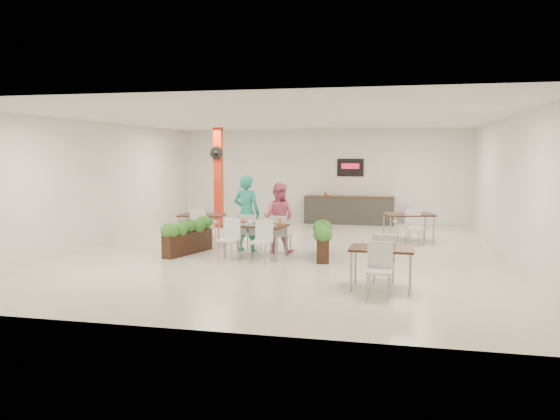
# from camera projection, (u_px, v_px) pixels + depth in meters

# --- Properties ---
(ground) EXTENTS (12.00, 12.00, 0.00)m
(ground) POSITION_uv_depth(u_px,v_px,m) (286.00, 252.00, 13.24)
(ground) COLOR beige
(ground) RESTS_ON ground
(room_shell) EXTENTS (10.10, 12.10, 3.22)m
(room_shell) POSITION_uv_depth(u_px,v_px,m) (286.00, 169.00, 13.03)
(room_shell) COLOR white
(room_shell) RESTS_ON ground
(red_column) EXTENTS (0.40, 0.41, 3.20)m
(red_column) POSITION_uv_depth(u_px,v_px,m) (218.00, 177.00, 17.40)
(red_column) COLOR #BA230C
(red_column) RESTS_ON ground
(service_counter) EXTENTS (3.00, 0.64, 2.20)m
(service_counter) POSITION_uv_depth(u_px,v_px,m) (349.00, 209.00, 18.47)
(service_counter) COLOR #2E2C29
(service_counter) RESTS_ON ground
(main_table) EXTENTS (1.51, 1.80, 0.92)m
(main_table) POSITION_uv_depth(u_px,v_px,m) (255.00, 229.00, 12.63)
(main_table) COLOR #311E10
(main_table) RESTS_ON ground
(diner_man) EXTENTS (0.75, 0.55, 1.87)m
(diner_man) POSITION_uv_depth(u_px,v_px,m) (247.00, 213.00, 13.31)
(diner_man) COLOR teal
(diner_man) RESTS_ON ground
(diner_woman) EXTENTS (0.91, 0.76, 1.68)m
(diner_woman) POSITION_uv_depth(u_px,v_px,m) (279.00, 218.00, 13.15)
(diner_woman) COLOR pink
(diner_woman) RESTS_ON ground
(planter_left) EXTENTS (0.76, 1.65, 0.88)m
(planter_left) POSITION_uv_depth(u_px,v_px,m) (188.00, 234.00, 12.99)
(planter_left) COLOR black
(planter_left) RESTS_ON ground
(planter_right) EXTENTS (0.60, 1.69, 0.88)m
(planter_right) POSITION_uv_depth(u_px,v_px,m) (323.00, 237.00, 12.55)
(planter_right) COLOR black
(planter_right) RESTS_ON ground
(side_table_a) EXTENTS (1.25, 1.65, 0.92)m
(side_table_a) POSITION_uv_depth(u_px,v_px,m) (202.00, 219.00, 14.70)
(side_table_a) COLOR #311E10
(side_table_a) RESTS_ON ground
(side_table_b) EXTENTS (1.47, 1.67, 0.92)m
(side_table_b) POSITION_uv_depth(u_px,v_px,m) (408.00, 218.00, 14.85)
(side_table_b) COLOR #311E10
(side_table_b) RESTS_ON ground
(side_table_c) EXTENTS (1.13, 1.63, 0.92)m
(side_table_c) POSITION_uv_depth(u_px,v_px,m) (382.00, 255.00, 9.55)
(side_table_c) COLOR #311E10
(side_table_c) RESTS_ON ground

